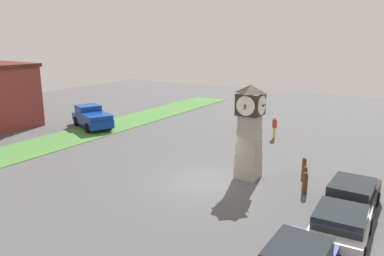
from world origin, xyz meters
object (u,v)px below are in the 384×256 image
clock_tower (250,130)px  bollard_mid_row (305,175)px  bollard_far_row (305,183)px  pedestrian_by_cars (274,126)px  car_by_building (352,196)px  car_near_tower (341,225)px  pickup_truck (92,117)px  bollard_near_tower (304,167)px

clock_tower → bollard_mid_row: bearing=-77.7°
bollard_far_row → pedestrian_by_cars: size_ratio=0.67×
bollard_far_row → car_by_building: bearing=-111.0°
car_near_tower → car_by_building: 2.98m
bollard_far_row → car_by_building: 2.51m
bollard_far_row → car_near_tower: 4.57m
bollard_mid_row → bollard_far_row: 1.29m
pedestrian_by_cars → bollard_far_row: bearing=-152.0°
bollard_far_row → pickup_truck: bearing=77.3°
pedestrian_by_cars → car_by_building: bearing=-144.5°
bollard_near_tower → bollard_far_row: (-2.53, -0.75, 0.04)m
clock_tower → pickup_truck: (3.83, 16.32, -1.81)m
clock_tower → pickup_truck: clock_tower is taller
bollard_near_tower → pickup_truck: (1.90, 18.90, 0.39)m
bollard_near_tower → bollard_far_row: 2.64m
clock_tower → bollard_near_tower: 3.90m
bollard_near_tower → pickup_truck: size_ratio=0.19×
car_by_building → car_near_tower: bearing=-178.3°
car_by_building → pedestrian_by_cars: size_ratio=2.45×
car_by_building → pedestrian_by_cars: pedestrian_by_cars is taller
clock_tower → pedestrian_by_cars: clock_tower is taller
clock_tower → car_by_building: 6.17m
bollard_near_tower → bollard_mid_row: bearing=-162.3°
car_near_tower → pedestrian_by_cars: (13.27, 7.42, 0.26)m
bollard_far_row → pickup_truck: size_ratio=0.21×
bollard_mid_row → car_by_building: size_ratio=0.24×
clock_tower → car_near_tower: clock_tower is taller
car_near_tower → pickup_truck: 23.58m
car_by_building → bollard_mid_row: bearing=51.3°
bollard_mid_row → car_near_tower: bearing=-151.7°
pedestrian_by_cars → bollard_mid_row: bearing=-150.2°
clock_tower → car_near_tower: size_ratio=1.33×
clock_tower → pickup_truck: bearing=76.8°
car_by_building → pickup_truck: pickup_truck is taller
pickup_truck → car_by_building: bearing=-103.6°
pickup_truck → bollard_far_row: bearing=-102.7°
clock_tower → bollard_mid_row: size_ratio=5.17×
car_by_building → pedestrian_by_cars: 12.63m
clock_tower → bollard_near_tower: size_ratio=4.87×
car_near_tower → car_by_building: car_by_building is taller
car_near_tower → car_by_building: bearing=1.7°
car_by_building → pedestrian_by_cars: (10.29, 7.33, 0.22)m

